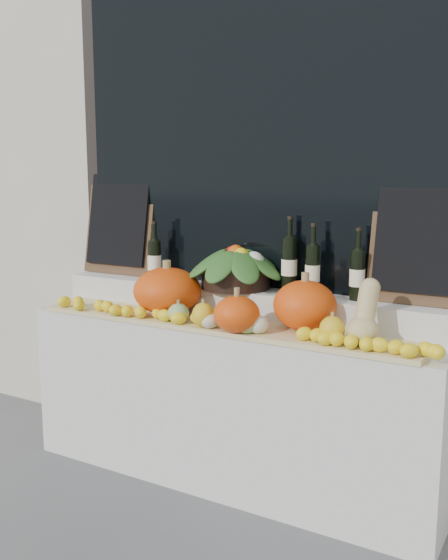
# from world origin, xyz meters

# --- Properties ---
(storefront_facade) EXTENTS (7.00, 0.94, 4.50)m
(storefront_facade) POSITION_xyz_m (0.00, 2.25, 2.25)
(storefront_facade) COLOR beige
(storefront_facade) RESTS_ON ground
(display_sill) EXTENTS (2.30, 0.55, 0.88)m
(display_sill) POSITION_xyz_m (0.00, 1.52, 0.44)
(display_sill) COLOR silver
(display_sill) RESTS_ON ground
(rear_tier) EXTENTS (2.30, 0.25, 0.16)m
(rear_tier) POSITION_xyz_m (0.00, 1.68, 0.96)
(rear_tier) COLOR silver
(rear_tier) RESTS_ON display_sill
(straw_bedding) EXTENTS (2.10, 0.32, 0.02)m
(straw_bedding) POSITION_xyz_m (0.00, 1.40, 0.89)
(straw_bedding) COLOR tan
(straw_bedding) RESTS_ON display_sill
(pumpkin_left) EXTENTS (0.48, 0.48, 0.25)m
(pumpkin_left) POSITION_xyz_m (-0.35, 1.44, 1.03)
(pumpkin_left) COLOR #EC4E0C
(pumpkin_left) RESTS_ON straw_bedding
(pumpkin_right) EXTENTS (0.34, 0.34, 0.24)m
(pumpkin_right) POSITION_xyz_m (0.43, 1.49, 1.03)
(pumpkin_right) COLOR #EC4E0C
(pumpkin_right) RESTS_ON straw_bedding
(pumpkin_center) EXTENTS (0.29, 0.29, 0.18)m
(pumpkin_center) POSITION_xyz_m (0.17, 1.28, 0.99)
(pumpkin_center) COLOR #EC4E0C
(pumpkin_center) RESTS_ON straw_bedding
(butternut_squash) EXTENTS (0.14, 0.21, 0.29)m
(butternut_squash) POSITION_xyz_m (0.76, 1.39, 1.03)
(butternut_squash) COLOR tan
(butternut_squash) RESTS_ON straw_bedding
(decorative_gourds) EXTENTS (0.93, 0.17, 0.15)m
(decorative_gourds) POSITION_xyz_m (0.18, 1.30, 0.96)
(decorative_gourds) COLOR #387121
(decorative_gourds) RESTS_ON straw_bedding
(lemon_heap) EXTENTS (2.20, 0.16, 0.06)m
(lemon_heap) POSITION_xyz_m (0.00, 1.29, 0.94)
(lemon_heap) COLOR yellow
(lemon_heap) RESTS_ON straw_bedding
(produce_bowl) EXTENTS (0.57, 0.57, 0.25)m
(produce_bowl) POSITION_xyz_m (-0.05, 1.66, 1.16)
(produce_bowl) COLOR black
(produce_bowl) RESTS_ON rear_tier
(wine_bottle_far_left) EXTENTS (0.08, 0.08, 0.35)m
(wine_bottle_far_left) POSITION_xyz_m (-0.58, 1.64, 1.16)
(wine_bottle_far_left) COLOR black
(wine_bottle_far_left) RESTS_ON rear_tier
(wine_bottle_near_left) EXTENTS (0.08, 0.08, 0.33)m
(wine_bottle_near_left) POSITION_xyz_m (-0.59, 1.65, 1.15)
(wine_bottle_near_left) COLOR black
(wine_bottle_near_left) RESTS_ON rear_tier
(wine_bottle_tall) EXTENTS (0.08, 0.08, 0.40)m
(wine_bottle_tall) POSITION_xyz_m (0.25, 1.70, 1.19)
(wine_bottle_tall) COLOR black
(wine_bottle_tall) RESTS_ON rear_tier
(wine_bottle_near_right) EXTENTS (0.08, 0.08, 0.37)m
(wine_bottle_near_right) POSITION_xyz_m (0.40, 1.66, 1.18)
(wine_bottle_near_right) COLOR black
(wine_bottle_near_right) RESTS_ON rear_tier
(wine_bottle_far_right) EXTENTS (0.08, 0.08, 0.36)m
(wine_bottle_far_right) POSITION_xyz_m (0.63, 1.68, 1.17)
(wine_bottle_far_right) COLOR black
(wine_bottle_far_right) RESTS_ON rear_tier
(chalkboard_left) EXTENTS (0.50, 0.14, 0.61)m
(chalkboard_left) POSITION_xyz_m (-0.92, 1.74, 1.36)
(chalkboard_left) COLOR #4C331E
(chalkboard_left) RESTS_ON rear_tier
(chalkboard_right) EXTENTS (0.50, 0.14, 0.61)m
(chalkboard_right) POSITION_xyz_m (0.92, 1.74, 1.36)
(chalkboard_right) COLOR #4C331E
(chalkboard_right) RESTS_ON rear_tier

